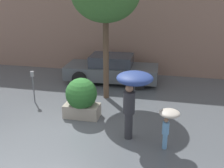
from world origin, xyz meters
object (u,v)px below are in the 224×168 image
object	(u,v)px
person_child	(168,119)
planter_box	(81,97)
parked_car_near	(112,69)
parking_meter	(33,80)
person_adult	(133,87)

from	to	relation	value
person_child	planter_box	bearing A→B (deg)	-174.33
person_child	parked_car_near	world-z (taller)	parked_car_near
planter_box	parking_meter	world-z (taller)	planter_box
planter_box	parking_meter	xyz separation A→B (m)	(-2.26, 0.82, 0.19)
planter_box	parked_car_near	world-z (taller)	planter_box
person_adult	person_child	xyz separation A→B (m)	(1.06, -0.43, -0.70)
parked_car_near	parking_meter	world-z (taller)	parked_car_near
planter_box	parked_car_near	xyz separation A→B (m)	(0.20, 3.93, -0.12)
person_adult	parking_meter	bearing A→B (deg)	127.99
parked_car_near	planter_box	bearing A→B (deg)	175.14
person_adult	planter_box	bearing A→B (deg)	123.82
person_adult	parked_car_near	distance (m)	5.36
person_adult	parking_meter	world-z (taller)	person_adult
person_adult	person_child	world-z (taller)	person_adult
person_adult	person_child	distance (m)	1.34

